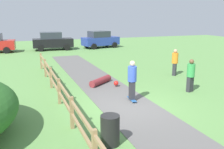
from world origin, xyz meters
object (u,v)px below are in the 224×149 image
(trash_bin, at_px, (110,130))
(bystander_green, at_px, (191,74))
(parked_car_blue, at_px, (100,39))
(parked_car_black, at_px, (52,41))
(skater_fallen, at_px, (102,81))
(skater_riding, at_px, (132,79))
(bystander_orange, at_px, (175,61))

(trash_bin, bearing_deg, bystander_green, 32.67)
(trash_bin, bearing_deg, parked_car_blue, 72.56)
(trash_bin, distance_m, parked_car_blue, 22.52)
(bystander_green, height_order, parked_car_black, parked_car_black)
(trash_bin, height_order, bystander_green, bystander_green)
(skater_fallen, bearing_deg, skater_riding, -82.78)
(skater_fallen, bearing_deg, parked_car_blue, 72.12)
(skater_riding, xyz_separation_m, skater_fallen, (-0.38, 3.03, -0.81))
(skater_riding, height_order, skater_fallen, skater_riding)
(skater_fallen, relative_size, bystander_orange, 0.94)
(parked_car_blue, bearing_deg, bystander_green, -93.98)
(skater_fallen, height_order, bystander_orange, bystander_orange)
(bystander_orange, relative_size, parked_car_black, 0.39)
(trash_bin, relative_size, bystander_orange, 0.54)
(bystander_green, bearing_deg, parked_car_black, 103.02)
(skater_riding, relative_size, bystander_orange, 1.08)
(trash_bin, distance_m, skater_fallen, 6.56)
(trash_bin, xyz_separation_m, parked_car_black, (1.34, 21.50, 0.51))
(skater_riding, relative_size, parked_car_black, 0.42)
(bystander_orange, bearing_deg, parked_car_black, 110.28)
(bystander_orange, xyz_separation_m, parked_car_blue, (-0.05, 14.74, 0.05))
(trash_bin, relative_size, parked_car_blue, 0.20)
(skater_riding, height_order, bystander_orange, skater_riding)
(skater_fallen, relative_size, parked_car_black, 0.36)
(skater_fallen, xyz_separation_m, parked_car_blue, (4.90, 15.19, 0.76))
(bystander_green, distance_m, parked_car_blue, 18.00)
(trash_bin, relative_size, bystander_green, 0.55)
(skater_riding, height_order, bystander_green, skater_riding)
(bystander_orange, xyz_separation_m, bystander_green, (-1.29, -3.22, -0.02))
(parked_car_blue, bearing_deg, skater_riding, -103.93)
(skater_fallen, height_order, parked_car_black, parked_car_black)
(parked_car_black, bearing_deg, bystander_green, -76.98)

